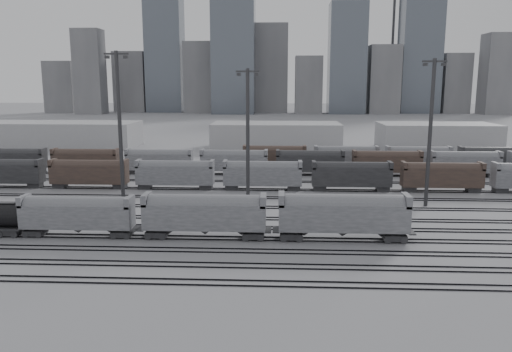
{
  "coord_description": "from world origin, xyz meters",
  "views": [
    {
      "loc": [
        11.35,
        -62.35,
        20.37
      ],
      "look_at": [
        7.07,
        25.1,
        4.0
      ],
      "focal_mm": 35.0,
      "sensor_mm": 36.0,
      "label": 1
    }
  ],
  "objects_px": {
    "hopper_car_a": "(77,212)",
    "light_mast_c": "(248,137)",
    "hopper_car_c": "(343,213)",
    "hopper_car_b": "(205,212)"
  },
  "relations": [
    {
      "from": "light_mast_c",
      "to": "hopper_car_b",
      "type": "bearing_deg",
      "value": -108.2
    },
    {
      "from": "hopper_car_a",
      "to": "light_mast_c",
      "type": "xyz_separation_m",
      "value": [
        21.96,
        14.55,
        8.65
      ]
    },
    {
      "from": "hopper_car_b",
      "to": "light_mast_c",
      "type": "relative_size",
      "value": 0.72
    },
    {
      "from": "hopper_car_a",
      "to": "hopper_car_b",
      "type": "distance_m",
      "value": 17.17
    },
    {
      "from": "hopper_car_b",
      "to": "hopper_car_a",
      "type": "bearing_deg",
      "value": 180.0
    },
    {
      "from": "hopper_car_a",
      "to": "hopper_car_b",
      "type": "bearing_deg",
      "value": -0.0
    },
    {
      "from": "hopper_car_c",
      "to": "hopper_car_a",
      "type": "bearing_deg",
      "value": 180.0
    },
    {
      "from": "hopper_car_b",
      "to": "light_mast_c",
      "type": "xyz_separation_m",
      "value": [
        4.78,
        14.55,
        8.38
      ]
    },
    {
      "from": "hopper_car_c",
      "to": "hopper_car_b",
      "type": "bearing_deg",
      "value": -180.0
    },
    {
      "from": "hopper_car_a",
      "to": "light_mast_c",
      "type": "height_order",
      "value": "light_mast_c"
    }
  ]
}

